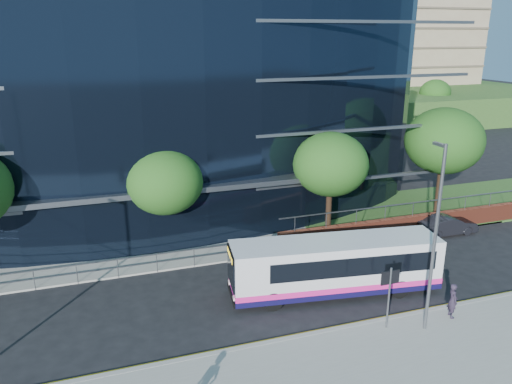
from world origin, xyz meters
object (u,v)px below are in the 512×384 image
object	(u,v)px
streetlight_east	(435,235)
street_sign	(390,285)
tree_dist_e	(340,96)
tree_far_d	(444,141)
pedestrian	(453,300)
tree_dist_f	(435,93)
city_bus	(337,265)
parked_car	(448,225)
tree_far_b	(165,182)
tree_far_c	(331,164)

from	to	relation	value
streetlight_east	street_sign	bearing A→B (deg)	158.64
street_sign	tree_dist_e	distance (m)	45.99
street_sign	tree_far_d	xyz separation A→B (m)	(11.50, 11.59, 3.04)
pedestrian	tree_far_d	bearing A→B (deg)	-19.66
tree_far_d	tree_dist_e	distance (m)	31.06
streetlight_east	tree_dist_f	bearing A→B (deg)	52.42
street_sign	pedestrian	bearing A→B (deg)	-3.31
tree_dist_e	city_bus	world-z (taller)	tree_dist_e
tree_dist_f	streetlight_east	distance (m)	55.74
tree_dist_f	pedestrian	bearing A→B (deg)	-126.44
tree_far_d	city_bus	distance (m)	14.89
street_sign	parked_car	size ratio (longest dim) A/B	0.74
tree_far_b	tree_far_d	bearing A→B (deg)	1.51
tree_far_b	tree_far_c	bearing A→B (deg)	-2.86
tree_far_c	tree_dist_e	size ratio (longest dim) A/B	1.00
tree_far_c	city_bus	bearing A→B (deg)	-113.43
tree_far_b	tree_far_c	world-z (taller)	tree_far_c
pedestrian	tree_dist_e	bearing A→B (deg)	-5.77
tree_far_c	city_bus	distance (m)	8.19
tree_dist_f	city_bus	world-z (taller)	tree_dist_f
tree_dist_f	streetlight_east	bearing A→B (deg)	-127.58
tree_far_d	tree_dist_f	bearing A→B (deg)	53.13
tree_far_b	tree_dist_f	world-z (taller)	same
tree_dist_f	tree_far_b	bearing A→B (deg)	-142.92
tree_far_c	tree_dist_f	bearing A→B (deg)	45.00
tree_dist_f	tree_far_d	bearing A→B (deg)	-126.87
tree_dist_f	parked_car	bearing A→B (deg)	-126.11
tree_dist_e	parked_car	xyz separation A→B (m)	(-9.89, -33.50, -3.92)
city_bus	parked_car	bearing A→B (deg)	31.62
tree_dist_f	city_bus	size ratio (longest dim) A/B	0.58
tree_far_d	streetlight_east	distance (m)	15.77
city_bus	tree_far_c	bearing A→B (deg)	74.39
street_sign	tree_far_d	size ratio (longest dim) A/B	0.38
parked_car	tree_dist_e	bearing A→B (deg)	-15.48
tree_dist_e	streetlight_east	bearing A→B (deg)	-113.11
streetlight_east	parked_car	bearing A→B (deg)	46.94
tree_far_d	city_bus	world-z (taller)	tree_far_d
tree_dist_e	tree_far_d	bearing A→B (deg)	-104.93
tree_far_b	streetlight_east	bearing A→B (deg)	-52.37
tree_far_b	city_bus	size ratio (longest dim) A/B	0.58
tree_far_c	parked_car	size ratio (longest dim) A/B	1.73
tree_far_c	pedestrian	world-z (taller)	tree_far_c
tree_dist_f	city_bus	xyz separation A→B (m)	(-36.02, -39.97, -2.75)
tree_far_b	streetlight_east	size ratio (longest dim) A/B	0.76
street_sign	streetlight_east	distance (m)	2.80
tree_far_d	pedestrian	size ratio (longest dim) A/B	4.65
city_bus	tree_dist_f	bearing A→B (deg)	55.79
tree_far_b	tree_far_d	world-z (taller)	tree_far_d
tree_far_c	tree_far_d	world-z (taller)	tree_far_d
tree_far_d	pedestrian	world-z (taller)	tree_far_d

